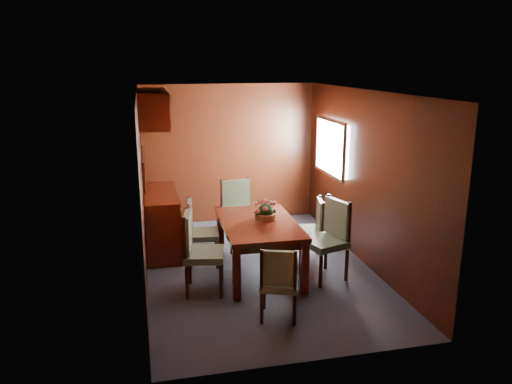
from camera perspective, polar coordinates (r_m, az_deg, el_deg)
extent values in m
plane|color=#363A49|center=(6.95, 0.28, -8.71)|extent=(4.50, 4.50, 0.00)
cube|color=black|center=(6.40, -12.90, 0.21)|extent=(0.02, 4.50, 2.40)
cube|color=black|center=(7.05, 12.26, 1.57)|extent=(0.02, 4.50, 2.40)
cube|color=black|center=(8.72, -3.08, 4.37)|extent=(3.00, 0.02, 2.40)
cube|color=black|center=(4.50, 6.85, -5.73)|extent=(3.00, 0.02, 2.40)
cube|color=black|center=(6.39, 0.30, 11.46)|extent=(3.00, 4.50, 0.02)
cube|color=white|center=(7.98, 8.91, 5.07)|extent=(0.14, 1.10, 0.80)
cube|color=#B2B2B7|center=(7.96, 8.44, 5.06)|extent=(0.04, 1.20, 0.90)
cube|color=black|center=(7.36, -12.75, 2.73)|extent=(0.03, 1.36, 0.41)
cube|color=silver|center=(7.36, -12.61, 2.73)|extent=(0.01, 1.30, 0.35)
cube|color=#350D06|center=(7.24, -11.77, 9.40)|extent=(0.40, 1.40, 0.50)
cube|color=#350D06|center=(7.57, -10.73, -3.33)|extent=(0.48, 1.40, 0.90)
cube|color=#350D06|center=(5.97, -2.24, -9.32)|extent=(0.09, 0.09, 0.67)
cube|color=#350D06|center=(6.15, 5.59, -8.63)|extent=(0.09, 0.09, 0.67)
cube|color=#350D06|center=(7.27, -4.12, -4.84)|extent=(0.09, 0.09, 0.67)
cube|color=#350D06|center=(7.42, 2.34, -4.40)|extent=(0.09, 0.09, 0.67)
cube|color=black|center=(6.59, 0.31, -4.29)|extent=(0.88, 1.44, 0.10)
cube|color=#350D06|center=(6.56, 0.31, -3.65)|extent=(0.99, 1.56, 0.06)
cylinder|color=black|center=(6.47, -7.57, -8.67)|extent=(0.05, 0.05, 0.41)
cylinder|color=black|center=(6.09, -7.89, -10.25)|extent=(0.05, 0.05, 0.41)
cylinder|color=black|center=(6.45, -3.96, -8.65)|extent=(0.05, 0.05, 0.41)
cylinder|color=black|center=(6.06, -4.03, -10.25)|extent=(0.05, 0.05, 0.41)
cube|color=slate|center=(6.16, -5.93, -7.14)|extent=(0.55, 0.56, 0.08)
cylinder|color=black|center=(6.28, -7.84, -4.08)|extent=(0.05, 0.05, 0.55)
cylinder|color=black|center=(5.88, -8.18, -5.41)|extent=(0.05, 0.05, 0.55)
cube|color=slate|center=(6.07, -7.81, -4.54)|extent=(0.14, 0.45, 0.47)
cylinder|color=black|center=(7.26, -7.48, -6.20)|extent=(0.04, 0.04, 0.37)
cylinder|color=black|center=(6.90, -7.51, -7.33)|extent=(0.04, 0.04, 0.37)
cylinder|color=black|center=(7.26, -4.59, -6.11)|extent=(0.04, 0.04, 0.37)
cylinder|color=black|center=(6.90, -4.46, -7.23)|extent=(0.04, 0.04, 0.37)
cube|color=slate|center=(6.99, -6.06, -4.84)|extent=(0.47, 0.48, 0.08)
cylinder|color=black|center=(7.10, -7.69, -2.47)|extent=(0.04, 0.04, 0.50)
cylinder|color=black|center=(6.73, -7.73, -3.43)|extent=(0.04, 0.04, 0.50)
cube|color=slate|center=(6.91, -7.56, -2.78)|extent=(0.10, 0.41, 0.42)
cylinder|color=black|center=(6.61, 10.31, -8.24)|extent=(0.05, 0.05, 0.43)
cylinder|color=black|center=(6.92, 7.99, -7.06)|extent=(0.05, 0.05, 0.43)
cylinder|color=black|center=(6.37, 7.41, -9.03)|extent=(0.05, 0.05, 0.43)
cylinder|color=black|center=(6.69, 5.14, -7.75)|extent=(0.05, 0.05, 0.43)
cube|color=slate|center=(6.54, 7.79, -5.75)|extent=(0.61, 0.62, 0.09)
cylinder|color=black|center=(6.42, 10.62, -3.58)|extent=(0.05, 0.05, 0.57)
cylinder|color=black|center=(6.74, 8.23, -2.59)|extent=(0.05, 0.05, 0.57)
cube|color=slate|center=(6.56, 9.25, -2.93)|extent=(0.20, 0.46, 0.48)
cylinder|color=black|center=(7.09, 7.47, -6.76)|extent=(0.04, 0.04, 0.36)
cylinder|color=black|center=(7.44, 7.09, -5.72)|extent=(0.04, 0.04, 0.36)
cylinder|color=black|center=(7.06, 4.61, -6.80)|extent=(0.04, 0.04, 0.36)
cylinder|color=black|center=(7.40, 4.37, -5.75)|extent=(0.04, 0.04, 0.36)
cube|color=slate|center=(7.16, 5.93, -4.48)|extent=(0.49, 0.50, 0.07)
cylinder|color=black|center=(6.94, 7.67, -3.09)|extent=(0.04, 0.04, 0.48)
cylinder|color=black|center=(7.29, 7.28, -2.20)|extent=(0.04, 0.04, 0.48)
cube|color=slate|center=(7.10, 7.33, -2.49)|extent=(0.14, 0.39, 0.41)
cylinder|color=black|center=(5.53, 0.64, -13.21)|extent=(0.04, 0.04, 0.35)
cylinder|color=black|center=(5.51, 4.42, -13.34)|extent=(0.04, 0.04, 0.35)
cylinder|color=black|center=(5.83, 0.92, -11.66)|extent=(0.04, 0.04, 0.35)
cylinder|color=black|center=(5.81, 4.49, -11.78)|extent=(0.04, 0.04, 0.35)
cube|color=slate|center=(5.57, 2.64, -10.41)|extent=(0.51, 0.50, 0.07)
cylinder|color=black|center=(5.32, 0.65, -8.90)|extent=(0.04, 0.04, 0.46)
cylinder|color=black|center=(5.31, 4.52, -9.02)|extent=(0.04, 0.04, 0.46)
cube|color=slate|center=(5.32, 2.59, -8.72)|extent=(0.37, 0.17, 0.39)
cylinder|color=black|center=(7.88, -0.87, -4.20)|extent=(0.05, 0.05, 0.42)
cylinder|color=black|center=(7.74, -3.83, -4.58)|extent=(0.05, 0.05, 0.42)
cylinder|color=black|center=(7.52, 0.28, -5.13)|extent=(0.05, 0.05, 0.42)
cylinder|color=black|center=(7.38, -2.81, -5.55)|extent=(0.05, 0.05, 0.42)
cube|color=slate|center=(7.54, -1.82, -2.89)|extent=(0.57, 0.55, 0.09)
cylinder|color=black|center=(7.73, -0.91, -0.29)|extent=(0.05, 0.05, 0.56)
cylinder|color=black|center=(7.59, -3.93, -0.61)|extent=(0.05, 0.05, 0.56)
cube|color=slate|center=(7.63, -2.35, -0.33)|extent=(0.46, 0.14, 0.47)
cylinder|color=#AB5D34|center=(6.63, 1.10, -2.80)|extent=(0.28, 0.28, 0.09)
sphere|color=#1C4216|center=(6.61, 1.10, -2.26)|extent=(0.22, 0.22, 0.22)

